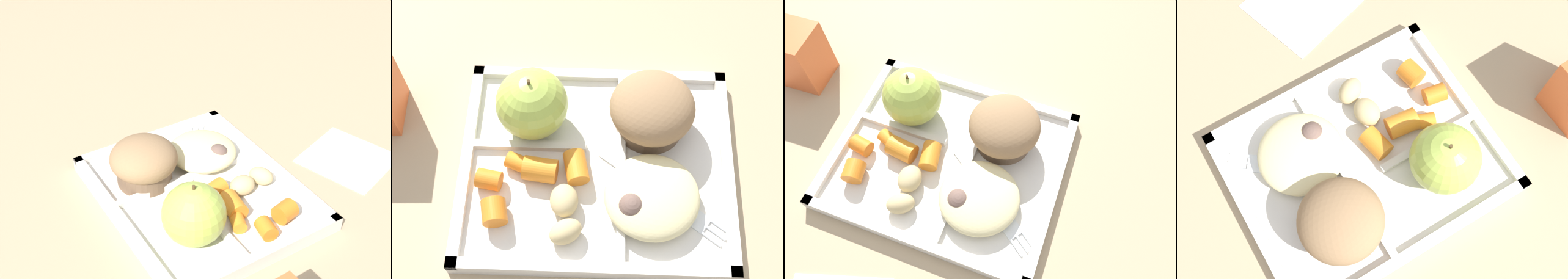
{
  "view_description": "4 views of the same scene",
  "coord_description": "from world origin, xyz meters",
  "views": [
    {
      "loc": [
        -0.51,
        0.32,
        0.53
      ],
      "look_at": [
        0.03,
        -0.02,
        0.07
      ],
      "focal_mm": 52.26,
      "sensor_mm": 36.0,
      "label": 1
    },
    {
      "loc": [
        -0.0,
        -0.28,
        0.6
      ],
      "look_at": [
        -0.01,
        0.01,
        0.05
      ],
      "focal_mm": 53.53,
      "sensor_mm": 36.0,
      "label": 2
    },
    {
      "loc": [
        0.12,
        -0.21,
        0.49
      ],
      "look_at": [
        0.04,
        0.02,
        0.06
      ],
      "focal_mm": 36.36,
      "sensor_mm": 36.0,
      "label": 3
    },
    {
      "loc": [
        0.08,
        0.15,
        0.58
      ],
      "look_at": [
        -0.01,
        -0.0,
        0.07
      ],
      "focal_mm": 46.06,
      "sensor_mm": 36.0,
      "label": 4
    }
  ],
  "objects": [
    {
      "name": "plastic_fork",
      "position": [
        0.08,
        -0.04,
        0.01
      ],
      "size": [
        0.14,
        0.11,
        0.0
      ],
      "color": "silver",
      "rests_on": "lunch_tray"
    },
    {
      "name": "meatball_center",
      "position": [
        0.06,
        -0.04,
        0.03
      ],
      "size": [
        0.03,
        0.03,
        0.03
      ],
      "primitive_type": "sphere",
      "color": "brown",
      "rests_on": "lunch_tray"
    },
    {
      "name": "carrot_slice_back",
      "position": [
        -0.02,
        -0.01,
        0.02
      ],
      "size": [
        0.03,
        0.04,
        0.02
      ],
      "primitive_type": "cylinder",
      "rotation": [
        0.0,
        1.57,
        1.78
      ],
      "color": "orange",
      "rests_on": "lunch_tray"
    },
    {
      "name": "potato_chunk_wedge",
      "position": [
        -0.03,
        -0.05,
        0.03
      ],
      "size": [
        0.03,
        0.04,
        0.03
      ],
      "primitive_type": "ellipsoid",
      "rotation": [
        0.0,
        0.0,
        1.64
      ],
      "color": "tan",
      "rests_on": "lunch_tray"
    },
    {
      "name": "carrot_slice_large",
      "position": [
        -0.08,
        -0.01,
        0.02
      ],
      "size": [
        0.03,
        0.03,
        0.02
      ],
      "primitive_type": "cylinder",
      "rotation": [
        0.0,
        1.57,
        2.78
      ],
      "color": "orange",
      "rests_on": "lunch_tray"
    },
    {
      "name": "potato_chunk_small",
      "position": [
        -0.03,
        -0.08,
        0.02
      ],
      "size": [
        0.04,
        0.04,
        0.02
      ],
      "primitive_type": "ellipsoid",
      "rotation": [
        0.0,
        0.0,
        3.66
      ],
      "color": "tan",
      "rests_on": "lunch_tray"
    },
    {
      "name": "bran_muffin",
      "position": [
        0.06,
        0.05,
        0.05
      ],
      "size": [
        0.09,
        0.09,
        0.07
      ],
      "color": "brown",
      "rests_on": "lunch_tray"
    },
    {
      "name": "carrot_slice_edge",
      "position": [
        -0.06,
        -0.01,
        0.03
      ],
      "size": [
        0.04,
        0.03,
        0.03
      ],
      "primitive_type": "cylinder",
      "rotation": [
        0.0,
        1.57,
        6.16
      ],
      "color": "orange",
      "rests_on": "lunch_tray"
    },
    {
      "name": "lunch_tray",
      "position": [
        -0.0,
        0.0,
        0.01
      ],
      "size": [
        0.3,
        0.25,
        0.02
      ],
      "color": "silver",
      "rests_on": "ground"
    },
    {
      "name": "green_apple",
      "position": [
        -0.07,
        0.05,
        0.05
      ],
      "size": [
        0.08,
        0.08,
        0.09
      ],
      "color": "#A8C14C",
      "rests_on": "lunch_tray"
    },
    {
      "name": "carrot_slice_center",
      "position": [
        -0.12,
        -0.03,
        0.02
      ],
      "size": [
        0.03,
        0.03,
        0.02
      ],
      "primitive_type": "cylinder",
      "rotation": [
        0.0,
        1.57,
        6.11
      ],
      "color": "orange",
      "rests_on": "lunch_tray"
    },
    {
      "name": "paper_napkin",
      "position": [
        -0.04,
        -0.24,
        0.0
      ],
      "size": [
        0.15,
        0.15,
        0.0
      ],
      "primitive_type": "cube",
      "rotation": [
        0.0,
        0.0,
        0.3
      ],
      "color": "white",
      "rests_on": "ground"
    },
    {
      "name": "egg_noodle_pile",
      "position": [
        0.06,
        -0.04,
        0.03
      ],
      "size": [
        0.1,
        0.1,
        0.03
      ],
      "primitive_type": "ellipsoid",
      "color": "beige",
      "rests_on": "lunch_tray"
    },
    {
      "name": "ground",
      "position": [
        0.0,
        0.0,
        0.0
      ],
      "size": [
        6.0,
        6.0,
        0.0
      ],
      "primitive_type": "plane",
      "color": "tan"
    },
    {
      "name": "carrot_slice_small",
      "position": [
        -0.11,
        -0.06,
        0.03
      ],
      "size": [
        0.03,
        0.03,
        0.03
      ],
      "primitive_type": "cylinder",
      "rotation": [
        0.0,
        1.57,
        1.78
      ],
      "color": "orange",
      "rests_on": "lunch_tray"
    },
    {
      "name": "meatball_front",
      "position": [
        0.04,
        -0.06,
        0.03
      ],
      "size": [
        0.03,
        0.03,
        0.03
      ],
      "primitive_type": "sphere",
      "color": "brown",
      "rests_on": "lunch_tray"
    }
  ]
}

